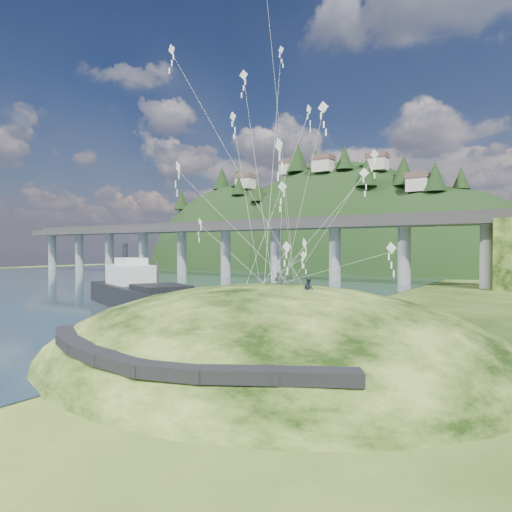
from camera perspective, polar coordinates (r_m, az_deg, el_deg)
The scene contains 10 objects.
ground at distance 37.11m, azimuth -10.49°, elevation -10.95°, with size 320.00×320.00×0.00m, color black.
water at distance 112.48m, azimuth -26.68°, elevation -3.02°, with size 240.00×240.00×0.00m, color #33505D.
grass_hill at distance 34.26m, azimuth 2.00°, elevation -14.53°, with size 36.00×32.00×13.00m.
footpath at distance 24.79m, azimuth -13.67°, elevation -12.06°, with size 22.29×5.84×0.83m.
bridge at distance 109.26m, azimuth 5.05°, elevation 2.06°, with size 160.00×11.00×15.00m.
far_ridge at distance 164.23m, azimuth 8.36°, elevation -4.29°, with size 153.00×70.00×94.50m.
work_barge at distance 61.03m, azimuth -14.53°, elevation -4.29°, with size 24.34×15.43×8.31m.
wooden_dock at distance 41.95m, azimuth -7.97°, elevation -8.88°, with size 15.41×2.59×1.10m.
kite_flyers at distance 32.29m, azimuth 4.90°, elevation -2.36°, with size 4.37×2.73×1.97m.
kite_swarm at distance 35.83m, azimuth 2.67°, elevation 12.78°, with size 19.64×16.02×20.67m.
Camera 1 is at (25.11, -26.24, 7.67)m, focal length 32.00 mm.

